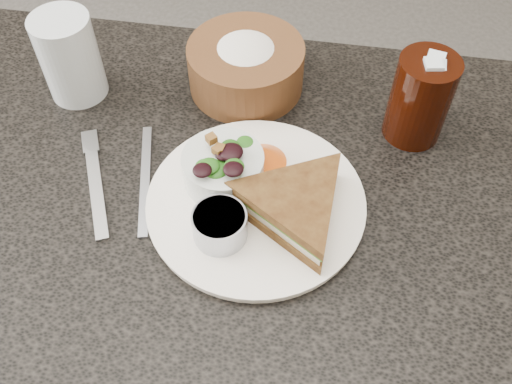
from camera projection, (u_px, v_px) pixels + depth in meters
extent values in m
cube|color=black|center=(236.00, 321.00, 1.05)|extent=(1.00, 0.70, 0.75)
cylinder|color=white|center=(256.00, 203.00, 0.74)|extent=(0.28, 0.28, 0.01)
cylinder|color=#9FA4AF|center=(220.00, 226.00, 0.69)|extent=(0.08, 0.08, 0.04)
cone|color=#EA5B14|center=(264.00, 155.00, 0.77)|extent=(0.09, 0.09, 0.03)
cube|color=#A5A7A9|center=(96.00, 188.00, 0.76)|extent=(0.09, 0.16, 0.00)
cube|color=#9BA0AB|center=(145.00, 179.00, 0.77)|extent=(0.06, 0.19, 0.00)
cylinder|color=silver|center=(70.00, 57.00, 0.83)|extent=(0.10, 0.10, 0.13)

